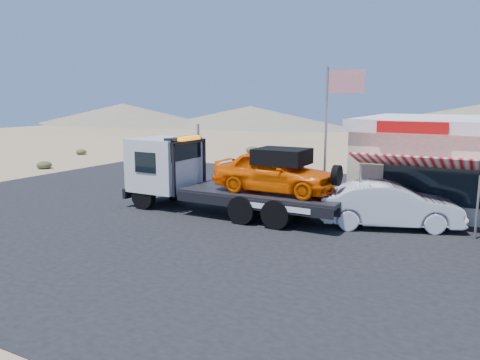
% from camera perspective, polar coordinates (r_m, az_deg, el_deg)
% --- Properties ---
extents(ground, '(120.00, 120.00, 0.00)m').
position_cam_1_polar(ground, '(18.40, -8.64, -5.20)').
color(ground, '#957A55').
rests_on(ground, ground).
extents(asphalt_lot, '(32.00, 24.00, 0.02)m').
position_cam_1_polar(asphalt_lot, '(19.81, 1.28, -3.96)').
color(asphalt_lot, black).
rests_on(asphalt_lot, ground).
extents(tow_truck, '(9.42, 2.79, 3.15)m').
position_cam_1_polar(tow_truck, '(19.36, -1.73, 0.79)').
color(tow_truck, black).
rests_on(tow_truck, asphalt_lot).
extents(white_sedan, '(5.39, 3.43, 1.68)m').
position_cam_1_polar(white_sedan, '(18.24, 17.74, -2.92)').
color(white_sedan, silver).
rests_on(white_sedan, asphalt_lot).
extents(flagpole, '(1.55, 0.10, 6.00)m').
position_cam_1_polar(flagpole, '(19.52, 11.11, 6.80)').
color(flagpole, '#99999E').
rests_on(flagpole, asphalt_lot).
extents(desert_scrub, '(22.60, 30.67, 0.80)m').
position_cam_1_polar(desert_scrub, '(35.88, -15.61, 2.46)').
color(desert_scrub, '#3B4223').
rests_on(desert_scrub, ground).
extents(distant_hills, '(126.00, 48.00, 4.20)m').
position_cam_1_polar(distant_hills, '(72.28, 12.21, 7.44)').
color(distant_hills, '#726B59').
rests_on(distant_hills, ground).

